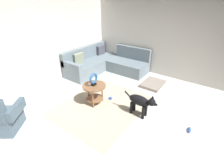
% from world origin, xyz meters
% --- Properties ---
extents(ground_plane, '(6.00, 6.00, 0.10)m').
position_xyz_m(ground_plane, '(0.00, 0.00, -0.05)').
color(ground_plane, silver).
extents(wall_back, '(6.00, 0.12, 2.70)m').
position_xyz_m(wall_back, '(0.00, 2.94, 1.35)').
color(wall_back, silver).
rests_on(wall_back, ground_plane).
extents(wall_right, '(0.12, 6.00, 2.70)m').
position_xyz_m(wall_right, '(2.94, 0.00, 1.35)').
color(wall_right, silver).
rests_on(wall_right, ground_plane).
extents(area_rug, '(2.30, 1.90, 0.01)m').
position_xyz_m(area_rug, '(0.15, 0.70, 0.01)').
color(area_rug, '#BCAD93').
rests_on(area_rug, ground_plane).
extents(sectional_couch, '(2.20, 2.25, 0.88)m').
position_xyz_m(sectional_couch, '(1.99, 2.02, 0.29)').
color(sectional_couch, slate).
rests_on(sectional_couch, ground_plane).
extents(armchair, '(0.96, 1.00, 0.88)m').
position_xyz_m(armchair, '(-1.73, 1.85, 0.32)').
color(armchair, '#4C6070').
rests_on(armchair, ground_plane).
extents(side_table, '(0.60, 0.60, 0.54)m').
position_xyz_m(side_table, '(0.15, 0.95, 0.42)').
color(side_table, brown).
rests_on(side_table, ground_plane).
extents(torus_sculpture, '(0.28, 0.08, 0.33)m').
position_xyz_m(torus_sculpture, '(0.15, 0.95, 0.71)').
color(torus_sculpture, black).
rests_on(torus_sculpture, side_table).
extents(dog_bed_mat, '(0.80, 0.60, 0.09)m').
position_xyz_m(dog_bed_mat, '(1.98, 0.08, 0.04)').
color(dog_bed_mat, gray).
rests_on(dog_bed_mat, ground_plane).
extents(dog, '(0.24, 0.85, 0.63)m').
position_xyz_m(dog, '(0.39, -0.26, 0.38)').
color(dog, black).
rests_on(dog, ground_plane).
extents(dog_toy_ball, '(0.09, 0.09, 0.09)m').
position_xyz_m(dog_toy_ball, '(0.52, 0.70, 0.05)').
color(dog_toy_ball, blue).
rests_on(dog_toy_ball, ground_plane).
extents(dog_toy_bone, '(0.19, 0.09, 0.06)m').
position_xyz_m(dog_toy_bone, '(0.52, -1.36, 0.03)').
color(dog_toy_bone, blue).
rests_on(dog_toy_bone, ground_plane).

